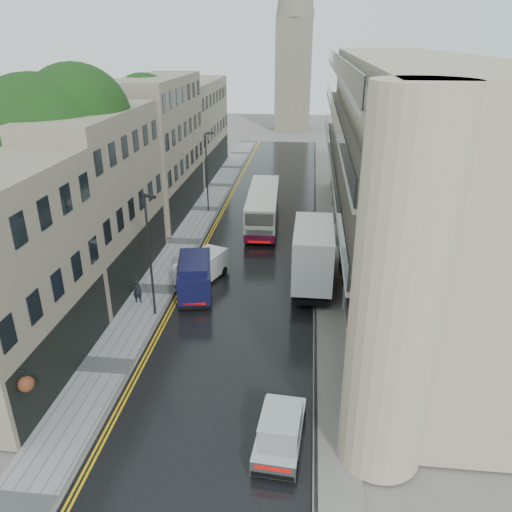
% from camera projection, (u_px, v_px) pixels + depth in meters
% --- Properties ---
extents(road, '(9.00, 85.00, 0.02)m').
position_uv_depth(road, '(257.00, 245.00, 39.57)').
color(road, black).
rests_on(road, ground).
extents(left_sidewalk, '(2.70, 85.00, 0.12)m').
position_uv_depth(left_sidewalk, '(185.00, 242.00, 40.12)').
color(left_sidewalk, gray).
rests_on(left_sidewalk, ground).
extents(right_sidewalk, '(1.80, 85.00, 0.12)m').
position_uv_depth(right_sidewalk, '(326.00, 248.00, 39.03)').
color(right_sidewalk, slate).
rests_on(right_sidewalk, ground).
extents(old_shop_row, '(4.50, 56.00, 12.00)m').
position_uv_depth(old_shop_row, '(145.00, 161.00, 40.35)').
color(old_shop_row, gray).
rests_on(old_shop_row, ground).
extents(modern_block, '(8.00, 40.00, 14.00)m').
position_uv_depth(modern_block, '(403.00, 166.00, 34.38)').
color(modern_block, tan).
rests_on(modern_block, ground).
extents(church_spire, '(6.40, 6.40, 40.00)m').
position_uv_depth(church_spire, '(295.00, 4.00, 80.99)').
color(church_spire, gray).
rests_on(church_spire, ground).
extents(tree_near, '(10.56, 10.56, 13.89)m').
position_uv_depth(tree_near, '(46.00, 181.00, 31.17)').
color(tree_near, black).
rests_on(tree_near, ground).
extents(tree_far, '(9.24, 9.24, 12.46)m').
position_uv_depth(tree_far, '(124.00, 149.00, 43.25)').
color(tree_far, black).
rests_on(tree_far, ground).
extents(cream_bus, '(2.91, 10.94, 2.96)m').
position_uv_depth(cream_bus, '(247.00, 219.00, 40.90)').
color(cream_bus, white).
rests_on(cream_bus, road).
extents(white_lorry, '(2.52, 8.21, 4.30)m').
position_uv_depth(white_lorry, '(294.00, 265.00, 31.01)').
color(white_lorry, white).
rests_on(white_lorry, road).
extents(silver_hatchback, '(2.02, 4.05, 1.47)m').
position_uv_depth(silver_hatchback, '(254.00, 453.00, 18.91)').
color(silver_hatchback, '#ADACB1').
rests_on(silver_hatchback, road).
extents(white_van, '(3.11, 4.43, 1.84)m').
position_uv_depth(white_van, '(180.00, 274.00, 32.71)').
color(white_van, silver).
rests_on(white_van, road).
extents(navy_van, '(2.95, 5.32, 2.56)m').
position_uv_depth(navy_van, '(179.00, 288.00, 30.10)').
color(navy_van, black).
rests_on(navy_van, road).
extents(pedestrian, '(0.57, 0.38, 1.55)m').
position_uv_depth(pedestrian, '(137.00, 291.00, 30.62)').
color(pedestrian, black).
rests_on(pedestrian, left_sidewalk).
extents(lamp_post_near, '(0.83, 0.51, 7.36)m').
position_uv_depth(lamp_post_near, '(150.00, 257.00, 28.17)').
color(lamp_post_near, black).
rests_on(lamp_post_near, left_sidewalk).
extents(lamp_post_far, '(0.83, 0.39, 7.25)m').
position_uv_depth(lamp_post_far, '(207.00, 173.00, 45.59)').
color(lamp_post_far, black).
rests_on(lamp_post_far, left_sidewalk).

